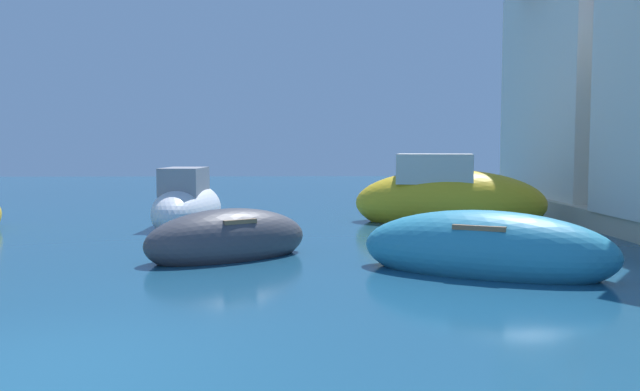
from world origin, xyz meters
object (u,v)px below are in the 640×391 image
Objects in this scene: moored_boat_2 at (187,207)px; moored_boat_7 at (485,251)px; waterfront_building_annex at (614,72)px; moored_boat_5 at (448,200)px; moored_boat_1 at (228,240)px.

moored_boat_2 is 0.93× the size of moored_boat_7.
waterfront_building_annex is (13.53, 3.95, 4.12)m from moored_boat_2.
moored_boat_5 is at bearing -150.96° from waterfront_building_annex.
moored_boat_2 is (-1.68, 5.28, 0.15)m from moored_boat_1.
waterfront_building_annex is at bearing -69.23° from moored_boat_2.
moored_boat_1 is at bearing -142.11° from waterfront_building_annex.
moored_boat_5 is 1.24× the size of moored_boat_7.
waterfront_building_annex is at bearing 40.87° from moored_boat_5.
moored_boat_7 is at bearing -133.42° from moored_boat_2.
moored_boat_2 is 14.69m from waterfront_building_annex.
moored_boat_1 is 0.44× the size of waterfront_building_annex.
moored_boat_7 is 0.56× the size of waterfront_building_annex.
moored_boat_7 is at bearing -53.48° from moored_boat_1.
waterfront_building_annex is (11.85, 9.22, 4.27)m from moored_boat_1.
moored_boat_2 is 9.33m from moored_boat_7.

